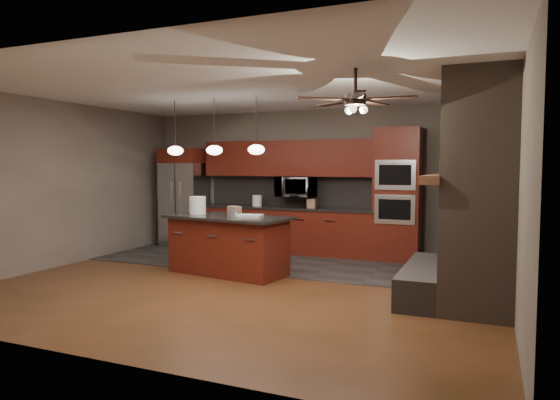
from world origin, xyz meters
The scene contains 22 objects.
ground centered at (0.00, 0.00, 0.00)m, with size 7.00×7.00×0.00m, color brown.
ceiling centered at (0.00, 0.00, 2.80)m, with size 7.00×6.00×0.02m, color white.
back_wall centered at (0.00, 3.00, 1.40)m, with size 7.00×0.02×2.80m, color gray.
right_wall centered at (3.50, 0.00, 1.40)m, with size 0.02×6.00×2.80m, color gray.
left_wall centered at (-3.50, 0.00, 1.40)m, with size 0.02×6.00×2.80m, color gray.
slate_tile_patch centered at (0.00, 1.80, 0.01)m, with size 7.00×2.40×0.01m, color #33312E.
fireplace_column centered at (3.04, 0.40, 1.30)m, with size 1.30×2.10×2.80m.
back_cabinetry centered at (-0.48, 2.74, 0.89)m, with size 3.59×0.64×2.20m.
oven_tower centered at (1.70, 2.69, 1.19)m, with size 0.80×0.63×2.38m.
microwave centered at (-0.27, 2.75, 1.30)m, with size 0.73×0.41×0.50m, color silver.
refrigerator centered at (-2.75, 2.62, 1.03)m, with size 0.88×0.75×2.06m.
kitchen_island centered at (-0.57, 0.54, 0.47)m, with size 2.11×1.20×0.92m.
white_bucket centered at (-1.18, 0.62, 1.06)m, with size 0.27×0.27×0.29m, color white.
paint_can centered at (-0.46, 0.48, 0.97)m, with size 0.16×0.16×0.11m, color silver.
paint_tray centered at (-0.19, 0.54, 0.94)m, with size 0.37×0.26×0.04m, color silver.
cardboard_box centered at (-0.61, 0.82, 0.99)m, with size 0.21×0.15×0.13m, color #936A4C.
counter_bucket centered at (-1.09, 2.70, 1.01)m, with size 0.19×0.19×0.22m, color white.
counter_box centered at (0.09, 2.65, 0.99)m, with size 0.16×0.12×0.17m, color #AA7B58.
pendant_left centered at (-1.65, 0.70, 1.96)m, with size 0.26×0.26×0.92m.
pendant_center centered at (-0.90, 0.70, 1.96)m, with size 0.26×0.26×0.92m.
pendant_right centered at (-0.15, 0.70, 1.96)m, with size 0.26×0.26×0.92m.
ceiling_fan centered at (1.80, -0.80, 2.46)m, with size 1.27×1.33×0.41m.
Camera 1 is at (3.22, -6.33, 1.72)m, focal length 32.00 mm.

